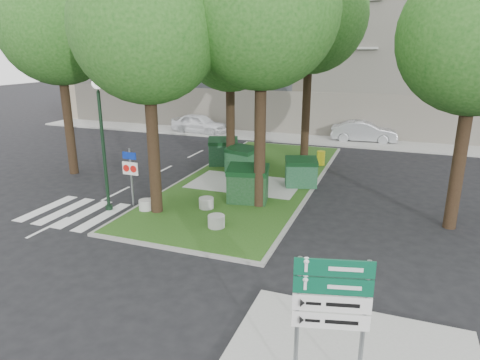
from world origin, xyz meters
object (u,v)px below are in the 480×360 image
at_px(dumpster_b, 242,161).
at_px(bollard_mid, 206,203).
at_px(directional_sign, 331,306).
at_px(bollard_right, 216,221).
at_px(litter_bin, 321,158).
at_px(tree_street_left, 58,15).
at_px(car_silver, 364,132).
at_px(car_white, 199,124).
at_px(tree_median_mid, 232,30).
at_px(bollard_left, 146,205).
at_px(tree_median_near_left, 148,12).
at_px(dumpster_a, 223,152).
at_px(traffic_sign_pole, 131,169).
at_px(street_lamp, 102,130).
at_px(dumpster_c, 248,184).
at_px(dumpster_d, 301,172).
at_px(tree_median_far, 313,4).

relative_size(dumpster_b, bollard_mid, 3.06).
bearing_deg(directional_sign, bollard_mid, 113.50).
distance_m(bollard_right, litter_bin, 9.93).
xyz_separation_m(tree_street_left, car_silver, (13.21, 13.16, -6.93)).
bearing_deg(litter_bin, car_silver, 78.12).
bearing_deg(car_white, tree_street_left, 179.74).
bearing_deg(tree_median_mid, bollard_left, -99.37).
xyz_separation_m(tree_median_near_left, litter_bin, (4.61, 9.06, -6.82)).
relative_size(dumpster_a, traffic_sign_pole, 0.78).
bearing_deg(bollard_mid, street_lamp, -161.47).
bearing_deg(car_white, dumpster_c, -141.75).
bearing_deg(dumpster_b, litter_bin, 61.01).
xyz_separation_m(tree_median_mid, bollard_mid, (1.06, -5.58, -6.65)).
distance_m(dumpster_d, traffic_sign_pole, 7.53).
bearing_deg(bollard_mid, directional_sign, -52.60).
relative_size(tree_median_mid, bollard_mid, 17.14).
xyz_separation_m(tree_street_left, bollard_left, (6.42, -3.55, -7.34)).
xyz_separation_m(dumpster_a, bollard_mid, (1.93, -6.42, -0.49)).
height_order(tree_median_near_left, tree_median_far, tree_median_far).
height_order(tree_street_left, dumpster_a, tree_street_left).
distance_m(dumpster_c, directional_sign, 10.37).
bearing_deg(car_silver, litter_bin, 163.27).
height_order(dumpster_b, bollard_left, dumpster_b).
xyz_separation_m(tree_street_left, traffic_sign_pole, (5.49, -3.06, -6.12)).
distance_m(tree_median_far, dumpster_d, 8.81).
relative_size(dumpster_b, traffic_sign_pole, 0.75).
distance_m(tree_median_mid, dumpster_d, 7.49).
relative_size(bollard_mid, litter_bin, 0.76).
bearing_deg(dumpster_a, tree_median_far, 6.36).
relative_size(dumpster_b, bollard_right, 2.97).
distance_m(tree_median_mid, car_silver, 13.23).
xyz_separation_m(street_lamp, traffic_sign_pole, (0.62, 0.76, -1.70)).
distance_m(bollard_left, directional_sign, 10.77).
height_order(tree_median_mid, bollard_mid, tree_median_mid).
bearing_deg(dumpster_b, tree_median_near_left, -83.26).
xyz_separation_m(tree_median_mid, street_lamp, (-2.63, -6.81, -3.75)).
distance_m(tree_median_mid, dumpster_b, 6.25).
relative_size(tree_street_left, dumpster_d, 6.58).
height_order(tree_median_mid, traffic_sign_pole, tree_median_mid).
xyz_separation_m(dumpster_d, directional_sign, (3.14, -11.95, 1.14)).
xyz_separation_m(tree_median_near_left, traffic_sign_pole, (-1.51, 0.44, -5.79)).
height_order(tree_median_near_left, litter_bin, tree_median_near_left).
bearing_deg(dumpster_a, bollard_right, -90.72).
bearing_deg(traffic_sign_pole, directional_sign, -36.90).
xyz_separation_m(dumpster_a, street_lamp, (-1.76, -7.65, 2.40)).
height_order(dumpster_b, car_silver, dumpster_b).
xyz_separation_m(tree_median_mid, dumpster_b, (0.72, -0.56, -6.18)).
bearing_deg(tree_median_mid, street_lamp, -111.13).
distance_m(tree_median_mid, tree_median_far, 4.59).
height_order(litter_bin, car_silver, car_silver).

